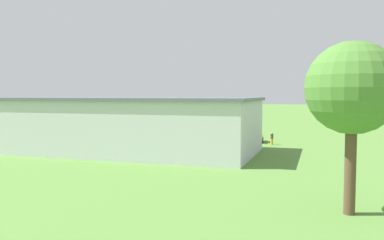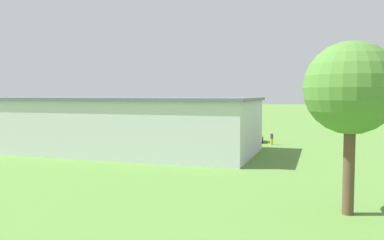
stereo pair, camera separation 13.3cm
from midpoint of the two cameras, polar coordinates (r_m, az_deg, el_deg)
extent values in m
plane|color=#568438|center=(75.50, 0.42, -1.43)|extent=(400.00, 400.00, 0.00)
cube|color=silver|center=(48.07, -10.34, -0.82)|extent=(32.54, 15.32, 6.08)
cube|color=slate|center=(47.93, -10.39, 3.02)|extent=(33.17, 15.94, 0.35)
cube|color=#384251|center=(54.40, -6.80, -0.83)|extent=(10.00, 0.57, 4.99)
cylinder|color=yellow|center=(73.06, 3.51, 0.78)|extent=(5.73, 3.26, 1.97)
cone|color=black|center=(72.57, 1.08, 0.38)|extent=(1.05, 1.03, 0.88)
cube|color=yellow|center=(72.96, 3.02, 0.57)|extent=(4.23, 7.19, 0.36)
cube|color=yellow|center=(72.79, 2.58, 1.72)|extent=(4.23, 7.19, 0.36)
cube|color=yellow|center=(73.47, 5.31, 1.91)|extent=(1.23, 0.59, 1.45)
cube|color=yellow|center=(73.54, 5.43, 1.10)|extent=(1.84, 2.75, 0.22)
cylinder|color=black|center=(74.01, 3.10, -0.25)|extent=(0.64, 0.38, 0.64)
cylinder|color=black|center=(72.15, 3.37, -0.35)|extent=(0.64, 0.38, 0.64)
cylinder|color=#332D28|center=(75.12, 2.49, 1.22)|extent=(0.32, 0.20, 1.53)
cylinder|color=#332D28|center=(70.62, 3.12, 1.06)|extent=(0.32, 0.20, 1.53)
cube|color=gold|center=(57.01, 9.27, -2.48)|extent=(2.13, 4.06, 0.71)
cube|color=#2D3842|center=(56.94, 9.28, -1.83)|extent=(1.77, 2.32, 0.61)
cylinder|color=black|center=(55.71, 10.16, -3.01)|extent=(0.27, 0.66, 0.64)
cylinder|color=black|center=(55.76, 8.30, -2.98)|extent=(0.27, 0.66, 0.64)
cylinder|color=black|center=(58.36, 10.19, -2.70)|extent=(0.27, 0.66, 0.64)
cylinder|color=black|center=(58.40, 8.41, -2.68)|extent=(0.27, 0.66, 0.64)
cube|color=white|center=(68.43, -19.15, -1.62)|extent=(2.13, 4.34, 0.68)
cube|color=#2D3842|center=(68.38, -19.16, -1.08)|extent=(1.75, 2.48, 0.60)
cylinder|color=black|center=(66.83, -19.37, -2.04)|extent=(0.28, 0.66, 0.64)
cylinder|color=black|center=(67.96, -20.48, -1.97)|extent=(0.28, 0.66, 0.64)
cylinder|color=black|center=(69.00, -17.83, -1.83)|extent=(0.28, 0.66, 0.64)
cylinder|color=black|center=(70.11, -18.93, -1.77)|extent=(0.28, 0.66, 0.64)
cube|color=black|center=(71.56, -23.77, -1.50)|extent=(2.55, 4.27, 0.69)
cube|color=#2D3842|center=(71.51, -23.78, -1.01)|extent=(2.01, 2.50, 0.54)
cylinder|color=black|center=(70.02, -24.13, -1.90)|extent=(0.33, 0.67, 0.64)
cylinder|color=black|center=(71.45, -25.07, -1.82)|extent=(0.33, 0.67, 0.64)
cylinder|color=black|center=(71.77, -22.46, -1.73)|extent=(0.33, 0.67, 0.64)
cylinder|color=black|center=(73.17, -23.41, -1.65)|extent=(0.33, 0.67, 0.64)
cylinder|color=beige|center=(66.16, -13.82, -1.89)|extent=(0.44, 0.44, 0.87)
cylinder|color=#3F3F47|center=(66.09, -13.83, -1.26)|extent=(0.52, 0.52, 0.61)
sphere|color=#9E704C|center=(66.06, -13.84, -0.89)|extent=(0.23, 0.23, 0.23)
cylinder|color=#33723F|center=(61.94, 3.77, -2.17)|extent=(0.45, 0.45, 0.86)
cylinder|color=orange|center=(61.87, 3.78, -1.50)|extent=(0.54, 0.54, 0.61)
sphere|color=beige|center=(61.83, 3.78, -1.11)|extent=(0.23, 0.23, 0.23)
cylinder|color=orange|center=(54.39, 11.49, -3.07)|extent=(0.33, 0.33, 0.85)
cylinder|color=#3F3F47|center=(54.31, 11.50, -2.31)|extent=(0.39, 0.39, 0.61)
sphere|color=#D8AD84|center=(54.27, 11.50, -1.87)|extent=(0.23, 0.23, 0.23)
cylinder|color=brown|center=(24.15, 21.83, -6.10)|extent=(0.64, 0.64, 5.61)
sphere|color=#4C7F33|center=(23.81, 22.09, 4.33)|extent=(5.22, 5.22, 5.22)
camera|label=1|loc=(0.07, -89.94, 0.00)|focal=36.99mm
camera|label=2|loc=(0.07, 90.06, 0.00)|focal=36.99mm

